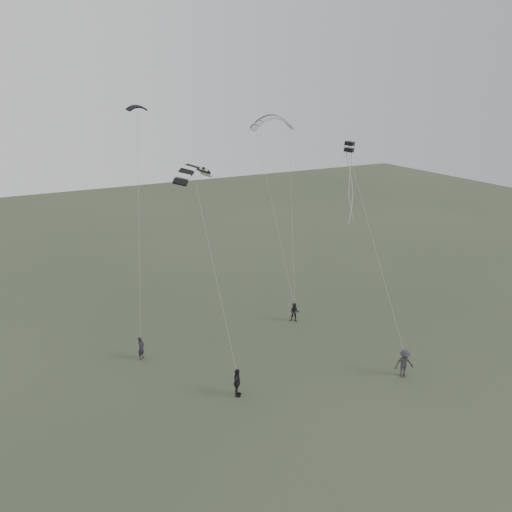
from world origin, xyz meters
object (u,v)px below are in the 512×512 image
flyer_center (237,383)px  flyer_far (404,363)px  kite_box (349,147)px  kite_striped (193,166)px  kite_pale_large (273,117)px  flyer_left (141,348)px  flyer_right (295,312)px  kite_dark_small (137,106)px

flyer_center → flyer_far: flyer_far is taller
flyer_center → flyer_far: 11.00m
kite_box → kite_striped: bearing=148.6°
flyer_center → kite_box: 17.91m
kite_pale_large → kite_striped: size_ratio=1.18×
kite_pale_large → kite_striped: 15.34m
flyer_left → flyer_center: 8.10m
flyer_left → flyer_far: (14.54, -10.17, 0.13)m
flyer_right → kite_dark_small: bearing=-166.2°
flyer_right → flyer_far: bearing=-44.3°
flyer_left → kite_striped: size_ratio=0.52×
kite_dark_small → kite_striped: size_ratio=0.44×
flyer_center → kite_dark_small: bearing=45.3°
kite_dark_small → kite_box: bearing=-40.6°
kite_striped → kite_box: size_ratio=4.69×
flyer_far → kite_box: size_ratio=2.80×
flyer_left → kite_pale_large: kite_pale_large is taller
kite_striped → flyer_left: bearing=92.7°
flyer_center → kite_box: size_ratio=2.68×
flyer_left → kite_dark_small: size_ratio=1.17×
flyer_left → flyer_far: bearing=-80.4°
flyer_right → kite_pale_large: kite_pale_large is taller
flyer_left → kite_dark_small: (2.00, 3.98, 15.89)m
flyer_far → flyer_left: bearing=164.7°
flyer_right → flyer_center: bearing=-105.8°
kite_pale_large → kite_striped: (-11.14, -10.37, -1.89)m
kite_striped → kite_box: kite_box is taller
flyer_center → kite_striped: kite_striped is taller
kite_pale_large → kite_dark_small: bearing=-160.6°
flyer_right → kite_box: kite_box is taller
kite_pale_large → kite_box: (1.08, -9.02, -1.56)m
flyer_right → kite_striped: size_ratio=0.48×
flyer_far → kite_dark_small: kite_dark_small is taller
flyer_center → kite_striped: (-0.94, 3.50, 12.72)m
flyer_left → flyer_far: 17.74m
flyer_right → kite_striped: kite_striped is taller
flyer_center → flyer_right: bearing=-15.2°
flyer_right → kite_box: 13.66m
kite_striped → flyer_far: bearing=-68.0°
flyer_right → kite_pale_large: size_ratio=0.41×
flyer_far → kite_dark_small: size_ratio=1.36×
kite_dark_small → kite_box: (13.27, -6.18, -2.75)m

